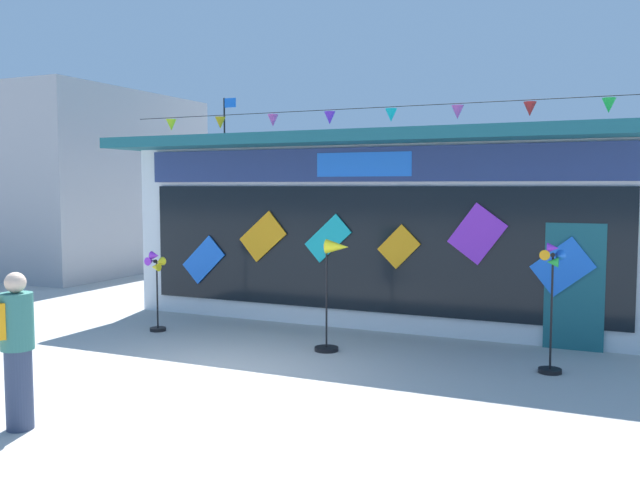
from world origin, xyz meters
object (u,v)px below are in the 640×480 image
(kite_shop_building, at_px, (409,223))
(person_near_camera, at_px, (16,347))
(wind_spinner_center_left, at_px, (552,296))
(wind_spinner_left, at_px, (333,280))
(wind_spinner_far_left, at_px, (156,280))

(kite_shop_building, xyz_separation_m, person_near_camera, (-1.60, -8.92, -0.89))
(kite_shop_building, distance_m, person_near_camera, 9.10)
(wind_spinner_center_left, bearing_deg, wind_spinner_left, -178.34)
(person_near_camera, bearing_deg, wind_spinner_left, -77.07)
(wind_spinner_center_left, bearing_deg, wind_spinner_far_left, -179.87)
(kite_shop_building, distance_m, wind_spinner_far_left, 5.54)
(wind_spinner_left, bearing_deg, person_near_camera, -110.98)
(kite_shop_building, distance_m, wind_spinner_left, 4.48)
(wind_spinner_center_left, bearing_deg, kite_shop_building, 127.48)
(kite_shop_building, height_order, person_near_camera, kite_shop_building)
(wind_spinner_left, bearing_deg, kite_shop_building, 91.59)
(wind_spinner_left, bearing_deg, wind_spinner_center_left, 1.66)
(wind_spinner_far_left, distance_m, wind_spinner_left, 3.45)
(wind_spinner_left, xyz_separation_m, wind_spinner_center_left, (3.21, 0.09, -0.05))
(wind_spinner_far_left, height_order, wind_spinner_left, wind_spinner_left)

